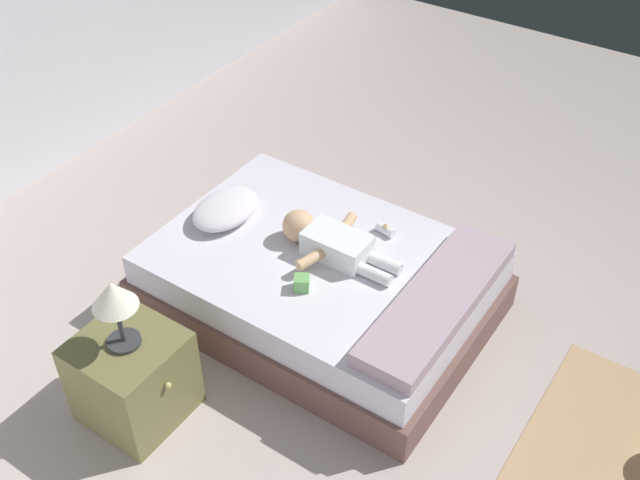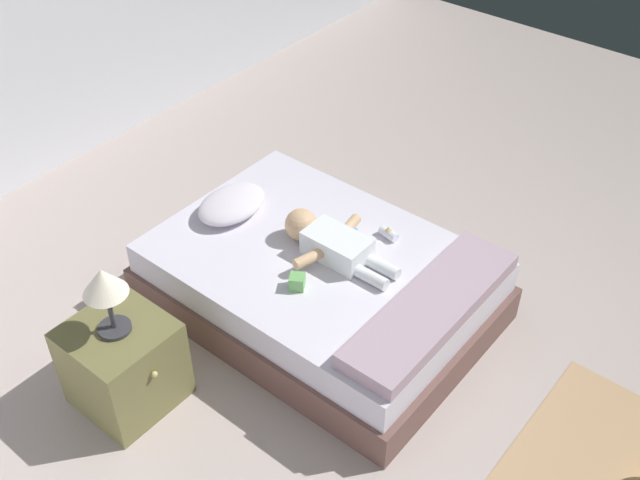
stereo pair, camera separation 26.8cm
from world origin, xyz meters
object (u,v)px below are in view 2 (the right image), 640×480
at_px(baby_bottle, 389,233).
at_px(baby, 329,241).
at_px(bed, 320,282).
at_px(lamp, 104,286).
at_px(toothbrush, 342,227).
at_px(pillow, 232,204).
at_px(toy_block, 297,282).
at_px(nightstand, 124,364).

bearing_deg(baby_bottle, baby, 149.30).
bearing_deg(baby, bed, 157.75).
bearing_deg(lamp, baby, -17.52).
relative_size(toothbrush, baby_bottle, 1.34).
bearing_deg(baby, pillow, 96.93).
bearing_deg(baby_bottle, toy_block, 168.28).
relative_size(nightstand, baby_bottle, 4.20).
height_order(bed, baby, baby).
bearing_deg(baby_bottle, nightstand, 159.51).
distance_m(toothbrush, baby_bottle, 0.26).
bearing_deg(toothbrush, nightstand, 167.76).
distance_m(bed, toy_block, 0.36).
bearing_deg(bed, toothbrush, 10.82).
xyz_separation_m(toothbrush, toy_block, (-0.51, -0.12, 0.03)).
height_order(baby, nightstand, baby).
height_order(bed, baby_bottle, baby_bottle).
relative_size(pillow, toy_block, 4.14).
height_order(bed, pillow, pillow).
relative_size(lamp, baby_bottle, 3.20).
height_order(bed, toothbrush, toothbrush).
distance_m(baby, lamp, 1.20).
distance_m(nightstand, lamp, 0.50).
distance_m(bed, lamp, 1.24).
distance_m(baby, baby_bottle, 0.34).
height_order(pillow, baby, baby).
distance_m(pillow, toothbrush, 0.63).
height_order(bed, nightstand, nightstand).
bearing_deg(lamp, nightstand, -90.00).
height_order(nightstand, toy_block, nightstand).
bearing_deg(toothbrush, baby, -161.35).
distance_m(pillow, lamp, 1.11).
bearing_deg(bed, pillow, 92.64).
distance_m(bed, baby_bottle, 0.45).
distance_m(baby, toy_block, 0.32).
distance_m(pillow, nightstand, 1.09).
bearing_deg(lamp, toy_block, -26.55).
distance_m(lamp, toy_block, 0.95).
bearing_deg(baby, toothbrush, 18.65).
bearing_deg(bed, nightstand, 162.70).
xyz_separation_m(bed, baby, (0.05, -0.02, 0.27)).
bearing_deg(baby, lamp, 162.48).
bearing_deg(bed, baby, -22.25).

